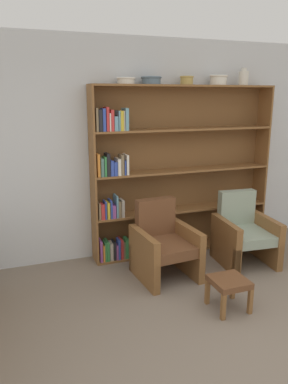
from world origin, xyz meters
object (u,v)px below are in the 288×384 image
at_px(bowl_stoneware, 218,80).
at_px(vase_tall, 243,78).
at_px(footstool, 229,285).
at_px(bowl_terracotta, 187,80).
at_px(bowl_slate, 151,80).
at_px(armchair_cushioned, 244,233).
at_px(bookshelf, 169,174).
at_px(armchair_leather, 164,245).
at_px(bowl_cream, 126,80).

bearing_deg(bowl_stoneware, vase_tall, 0.00).
relative_size(vase_tall, footstool, 0.64).
height_order(bowl_terracotta, vase_tall, vase_tall).
relative_size(bowl_slate, armchair_cushioned, 0.29).
xyz_separation_m(bookshelf, bowl_slate, (-0.26, -0.03, 1.17)).
bearing_deg(vase_tall, bowl_slate, 180.00).
bearing_deg(bowl_stoneware, bookshelf, 177.55).
distance_m(armchair_cushioned, footstool, 1.18).
height_order(bowl_terracotta, footstool, bowl_terracotta).
relative_size(bowl_slate, bowl_terracotta, 1.42).
distance_m(vase_tall, armchair_cushioned, 2.02).
height_order(bowl_stoneware, footstool, bowl_stoneware).
bearing_deg(armchair_cushioned, bowl_slate, -27.37).
bearing_deg(armchair_cushioned, bowl_stoneware, -77.18).
height_order(armchair_leather, footstool, armchair_leather).
height_order(armchair_cushioned, footstool, armchair_cushioned).
distance_m(armchair_leather, armchair_cushioned, 1.09).
height_order(bowl_slate, bowl_stoneware, bowl_stoneware).
relative_size(bookshelf, bowl_terracotta, 13.87).
height_order(bookshelf, bowl_slate, bowl_slate).
height_order(vase_tall, armchair_leather, vase_tall).
relative_size(bowl_cream, bowl_stoneware, 0.97).
distance_m(bowl_terracotta, bowl_stoneware, 0.45).
bearing_deg(footstool, bowl_cream, 109.96).
relative_size(bowl_slate, bowl_stoneware, 1.08).
distance_m(bowl_cream, bowl_terracotta, 0.79).
xyz_separation_m(armchair_cushioned, footstool, (-0.77, -0.89, -0.12)).
distance_m(bookshelf, bowl_terracotta, 1.20).
bearing_deg(vase_tall, armchair_leather, -155.14).
height_order(vase_tall, armchair_cushioned, vase_tall).
bearing_deg(bookshelf, bowl_cream, -177.20).
bearing_deg(armchair_leather, bowl_stoneware, -152.03).
relative_size(armchair_leather, armchair_cushioned, 1.00).
xyz_separation_m(bowl_terracotta, footstool, (-0.23, -1.53, -1.98)).
bearing_deg(bowl_terracotta, armchair_cushioned, -49.93).
bearing_deg(bowl_slate, armchair_leather, -97.38).
distance_m(bookshelf, armchair_cushioned, 1.21).
height_order(bowl_slate, armchair_cushioned, bowl_slate).
relative_size(armchair_cushioned, footstool, 2.58).
xyz_separation_m(bookshelf, bowl_cream, (-0.58, -0.03, 1.16)).
xyz_separation_m(bowl_slate, armchair_leather, (-0.08, -0.64, -1.85)).
bearing_deg(footstool, bookshelf, 89.14).
distance_m(bowl_terracotta, armchair_leather, 2.05).
bearing_deg(bookshelf, armchair_cushioned, -41.70).
xyz_separation_m(vase_tall, armchair_cushioned, (-0.29, -0.64, -1.90)).
bearing_deg(bowl_slate, vase_tall, 0.00).
bearing_deg(bowl_terracotta, footstool, -98.75).
relative_size(bowl_stoneware, armchair_cushioned, 0.27).
bearing_deg(bowl_cream, armchair_leather, -69.83).
bearing_deg(bowl_slate, bowl_stoneware, 0.00).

